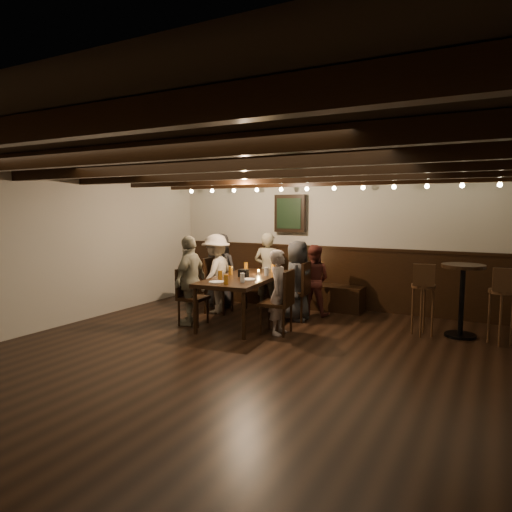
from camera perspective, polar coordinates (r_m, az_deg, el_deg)
The scene contains 27 objects.
room at distance 7.59m, azimuth 4.14°, elevation 0.10°, with size 7.00×7.00×7.00m.
dining_table at distance 7.39m, azimuth -1.41°, elevation -3.05°, with size 1.12×2.09×0.75m.
chair_left_near at distance 8.16m, azimuth -4.81°, elevation -4.99°, with size 0.49×0.49×0.97m.
chair_left_far at distance 7.39m, azimuth -7.96°, elevation -6.36°, with size 0.45×0.45×0.90m.
chair_right_near at distance 7.64m, azimuth 4.94°, elevation -5.77°, with size 0.49×0.49×0.97m.
chair_right_far at distance 6.80m, azimuth 2.69°, elevation -7.28°, with size 0.48×0.48×0.95m.
person_bench_left at distance 8.58m, azimuth -4.54°, elevation -1.77°, with size 0.68×0.44×1.39m, color black.
person_bench_centre at distance 8.35m, azimuth 1.45°, elevation -1.87°, with size 0.52×0.34×1.42m, color gray.
person_bench_right at distance 7.96m, azimuth 7.16°, elevation -3.00°, with size 0.60×0.46×1.23m, color #5A241E.
person_left_near at distance 8.11m, azimuth -5.02°, elevation -2.19°, with size 0.90×0.52×1.40m, color #B1A695.
person_left_far at distance 7.33m, azimuth -8.22°, elevation -3.01°, with size 0.83×0.35×1.42m, color gray.
person_right_near at distance 7.56m, azimuth 5.18°, elevation -3.08°, with size 0.65×0.42×1.32m, color #29292C.
person_right_far at distance 6.72m, azimuth 2.95°, elevation -4.52°, with size 0.46×0.30×1.25m, color gray.
pint_a at distance 8.12m, azimuth -1.27°, elevation -1.30°, with size 0.07×0.07×0.14m, color #BF7219.
pint_b at distance 7.88m, azimuth 2.13°, elevation -1.52°, with size 0.07×0.07×0.14m, color #BF7219.
pint_c at distance 7.59m, azimuth -3.20°, elevation -1.82°, with size 0.07×0.07×0.14m, color #BF7219.
pint_d at distance 7.45m, azimuth 1.32°, elevation -1.96°, with size 0.07×0.07×0.14m, color silver.
pint_e at distance 7.06m, azimuth -4.51°, elevation -2.41°, with size 0.07×0.07×0.14m, color #BF7219.
pint_f at distance 6.80m, azimuth -1.71°, elevation -2.73°, with size 0.07×0.07×0.14m, color silver.
pint_g at distance 6.63m, azimuth -3.77°, elevation -2.95°, with size 0.07×0.07×0.14m, color #BF7219.
plate_near at distance 6.82m, azimuth -4.91°, elevation -3.25°, with size 0.24×0.24×0.01m, color white.
plate_far at distance 7.04m, azimuth -1.04°, elevation -2.94°, with size 0.24×0.24×0.01m, color white.
condiment_caddy at distance 7.33m, azimuth -1.57°, elevation -2.17°, with size 0.15×0.10×0.12m, color black.
candle at distance 7.61m, azimuth 0.31°, elevation -2.13°, with size 0.05×0.05×0.05m, color beige.
high_top_table at distance 7.18m, azimuth 24.38°, elevation -3.83°, with size 0.59×0.59×1.05m.
bar_stool_left at distance 7.08m, azimuth 20.10°, elevation -6.21°, with size 0.34×0.36×1.07m.
bar_stool_right at distance 7.07m, azimuth 28.26°, elevation -6.60°, with size 0.34×0.36×1.07m.
Camera 1 is at (2.81, -4.67, 1.85)m, focal length 32.00 mm.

